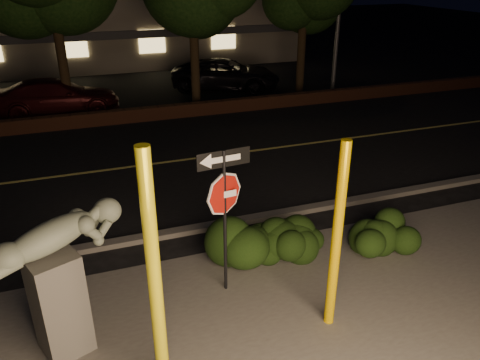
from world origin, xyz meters
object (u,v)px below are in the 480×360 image
(yellow_pole_left, at_px, (155,281))
(sculpture, at_px, (56,272))
(yellow_pole_right, at_px, (337,239))
(parked_car_darkred, at_px, (57,97))
(signpost, at_px, (224,195))
(parked_car_dark, at_px, (226,74))

(yellow_pole_left, xyz_separation_m, sculpture, (-1.22, 1.20, -0.40))
(yellow_pole_right, xyz_separation_m, parked_car_darkred, (-4.12, 13.97, -0.91))
(yellow_pole_left, distance_m, yellow_pole_right, 2.83)
(yellow_pole_right, distance_m, sculpture, 4.11)
(signpost, relative_size, sculpture, 1.19)
(yellow_pole_left, relative_size, yellow_pole_right, 1.13)
(parked_car_darkred, distance_m, parked_car_dark, 7.57)
(sculpture, bearing_deg, parked_car_darkred, 68.60)
(yellow_pole_left, bearing_deg, sculpture, 135.39)
(parked_car_dark, bearing_deg, signpost, -173.51)
(signpost, bearing_deg, parked_car_darkred, 97.03)
(sculpture, bearing_deg, signpost, -10.55)
(yellow_pole_left, height_order, parked_car_dark, yellow_pole_left)
(signpost, height_order, parked_car_dark, signpost)
(signpost, relative_size, parked_car_darkred, 0.58)
(sculpture, bearing_deg, parked_car_dark, 41.69)
(sculpture, relative_size, parked_car_dark, 0.46)
(yellow_pole_left, distance_m, signpost, 2.28)
(sculpture, height_order, parked_car_dark, sculpture)
(yellow_pole_left, bearing_deg, yellow_pole_right, 7.40)
(yellow_pole_left, bearing_deg, signpost, 49.79)
(yellow_pole_left, distance_m, parked_car_darkred, 14.44)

